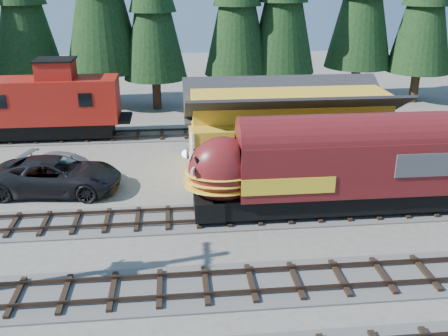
{
  "coord_description": "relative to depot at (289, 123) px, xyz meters",
  "views": [
    {
      "loc": [
        -6.96,
        -18.47,
        11.54
      ],
      "look_at": [
        -4.67,
        4.0,
        2.69
      ],
      "focal_mm": 40.0,
      "sensor_mm": 36.0,
      "label": 1
    }
  ],
  "objects": [
    {
      "name": "track_spur",
      "position": [
        -10.0,
        7.5,
        -2.9
      ],
      "size": [
        32.0,
        3.2,
        0.33
      ],
      "color": "#4C4947",
      "rests_on": "ground"
    },
    {
      "name": "locomotive",
      "position": [
        0.35,
        -6.5,
        -0.64
      ],
      "size": [
        14.42,
        2.87,
        3.92
      ],
      "color": "black",
      "rests_on": "ground"
    },
    {
      "name": "ground",
      "position": [
        0.0,
        -10.5,
        -2.96
      ],
      "size": [
        120.0,
        120.0,
        0.0
      ],
      "primitive_type": "plane",
      "color": "#6B665B",
      "rests_on": "ground"
    },
    {
      "name": "pickup_truck_a",
      "position": [
        -13.68,
        -2.38,
        -1.97
      ],
      "size": [
        7.47,
        4.05,
        1.99
      ],
      "primitive_type": "imported",
      "rotation": [
        0.0,
        0.0,
        1.46
      ],
      "color": "black",
      "rests_on": "ground"
    },
    {
      "name": "pickup_truck_b",
      "position": [
        -13.4,
        -0.73,
        -2.16
      ],
      "size": [
        5.96,
        3.94,
        1.6
      ],
      "primitive_type": "imported",
      "rotation": [
        0.0,
        0.0,
        1.24
      ],
      "color": "#A3A5AB",
      "rests_on": "ground"
    },
    {
      "name": "caboose",
      "position": [
        -16.24,
        7.5,
        -0.26
      ],
      "size": [
        10.52,
        3.05,
        5.47
      ],
      "color": "black",
      "rests_on": "ground"
    },
    {
      "name": "depot",
      "position": [
        0.0,
        0.0,
        0.0
      ],
      "size": [
        12.8,
        7.0,
        5.3
      ],
      "color": "yellow",
      "rests_on": "ground"
    }
  ]
}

